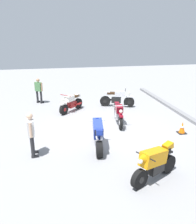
% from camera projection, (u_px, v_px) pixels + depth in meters
% --- Properties ---
extents(ground_plane, '(40.00, 40.00, 0.00)m').
position_uv_depth(ground_plane, '(104.00, 128.00, 11.07)').
color(ground_plane, gray).
extents(curb_edge, '(14.00, 0.30, 0.15)m').
position_uv_depth(curb_edge, '(192.00, 120.00, 11.89)').
color(curb_edge, gray).
rests_on(curb_edge, ground).
extents(motorcycle_cream_vintage, '(1.54, 1.44, 1.07)m').
position_uv_depth(motorcycle_cream_vintage, '(71.00, 103.00, 13.31)').
color(motorcycle_cream_vintage, black).
rests_on(motorcycle_cream_vintage, ground).
extents(motorcycle_silver_cruiser, '(0.96, 2.01, 1.09)m').
position_uv_depth(motorcycle_silver_cruiser, '(117.00, 98.00, 14.11)').
color(motorcycle_silver_cruiser, black).
rests_on(motorcycle_silver_cruiser, ground).
extents(motorcycle_maroon_cruiser, '(2.09, 0.73, 1.09)m').
position_uv_depth(motorcycle_maroon_cruiser, '(118.00, 113.00, 11.51)').
color(motorcycle_maroon_cruiser, black).
rests_on(motorcycle_maroon_cruiser, ground).
extents(motorcycle_blue_sportbike, '(1.96, 0.70, 1.14)m').
position_uv_depth(motorcycle_blue_sportbike, '(98.00, 134.00, 9.01)').
color(motorcycle_blue_sportbike, black).
rests_on(motorcycle_blue_sportbike, ground).
extents(motorcycle_orange_sportbike, '(1.10, 1.81, 1.14)m').
position_uv_depth(motorcycle_orange_sportbike, '(155.00, 162.00, 7.05)').
color(motorcycle_orange_sportbike, black).
rests_on(motorcycle_orange_sportbike, ground).
extents(person_in_green_shirt, '(0.51, 0.55, 1.59)m').
position_uv_depth(person_in_green_shirt, '(39.00, 89.00, 14.73)').
color(person_in_green_shirt, '#262628').
rests_on(person_in_green_shirt, ground).
extents(person_in_white_shirt, '(0.65, 0.33, 1.66)m').
position_uv_depth(person_in_white_shirt, '(31.00, 132.00, 8.34)').
color(person_in_white_shirt, '#262628').
rests_on(person_in_white_shirt, ground).
extents(traffic_cone, '(0.36, 0.36, 0.53)m').
position_uv_depth(traffic_cone, '(182.00, 128.00, 10.47)').
color(traffic_cone, black).
rests_on(traffic_cone, ground).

